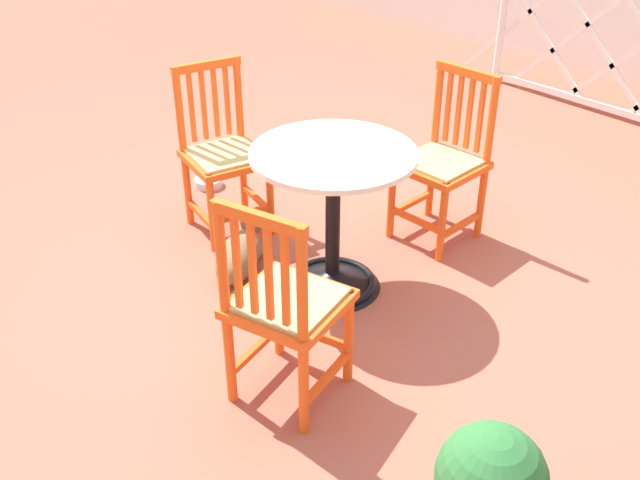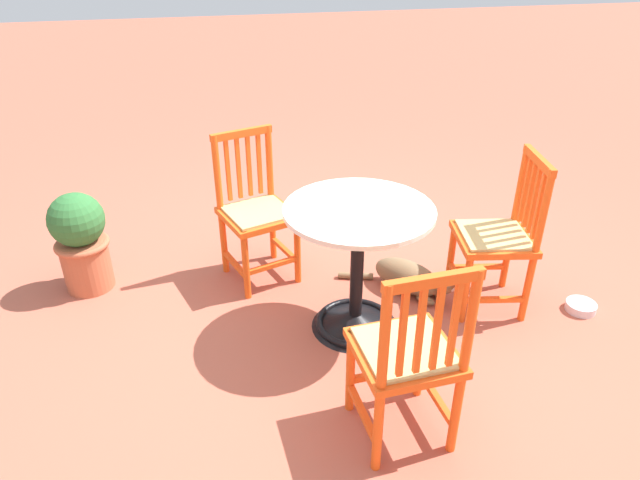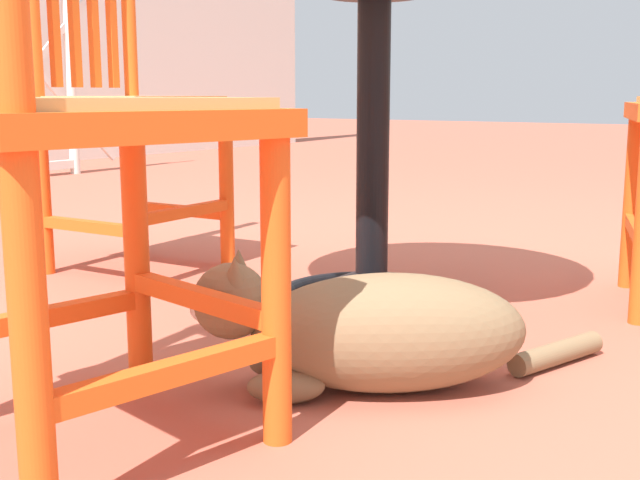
{
  "view_description": "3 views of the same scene",
  "coord_description": "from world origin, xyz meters",
  "px_view_note": "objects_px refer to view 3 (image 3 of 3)",
  "views": [
    {
      "loc": [
        2.18,
        -1.93,
        2.1
      ],
      "look_at": [
        0.04,
        -0.05,
        0.36
      ],
      "focal_mm": 41.38,
      "sensor_mm": 36.0,
      "label": 1
    },
    {
      "loc": [
        0.72,
        2.5,
        1.96
      ],
      "look_at": [
        0.15,
        0.02,
        0.53
      ],
      "focal_mm": 31.81,
      "sensor_mm": 36.0,
      "label": 2
    },
    {
      "loc": [
        -1.52,
        -0.78,
        0.47
      ],
      "look_at": [
        -0.02,
        0.25,
        0.14
      ],
      "focal_mm": 45.42,
      "sensor_mm": 36.0,
      "label": 3
    }
  ],
  "objects_px": {
    "orange_chair_facing_out": "(66,122)",
    "tabby_cat": "(365,332)",
    "orange_chair_by_planter": "(126,108)",
    "cafe_table": "(372,181)"
  },
  "relations": [
    {
      "from": "cafe_table",
      "to": "orange_chair_facing_out",
      "type": "relative_size",
      "value": 0.83
    },
    {
      "from": "cafe_table",
      "to": "orange_chair_by_planter",
      "type": "relative_size",
      "value": 0.83
    },
    {
      "from": "orange_chair_by_planter",
      "to": "tabby_cat",
      "type": "xyz_separation_m",
      "value": [
        -0.44,
        -1.01,
        -0.34
      ]
    },
    {
      "from": "orange_chair_facing_out",
      "to": "orange_chair_by_planter",
      "type": "distance_m",
      "value": 1.17
    },
    {
      "from": "orange_chair_by_planter",
      "to": "tabby_cat",
      "type": "distance_m",
      "value": 1.15
    },
    {
      "from": "cafe_table",
      "to": "orange_chair_by_planter",
      "type": "distance_m",
      "value": 0.78
    },
    {
      "from": "orange_chair_facing_out",
      "to": "orange_chair_by_planter",
      "type": "height_order",
      "value": "same"
    },
    {
      "from": "cafe_table",
      "to": "tabby_cat",
      "type": "height_order",
      "value": "cafe_table"
    },
    {
      "from": "orange_chair_facing_out",
      "to": "tabby_cat",
      "type": "height_order",
      "value": "orange_chair_facing_out"
    },
    {
      "from": "cafe_table",
      "to": "orange_chair_by_planter",
      "type": "bearing_deg",
      "value": 89.09
    }
  ]
}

